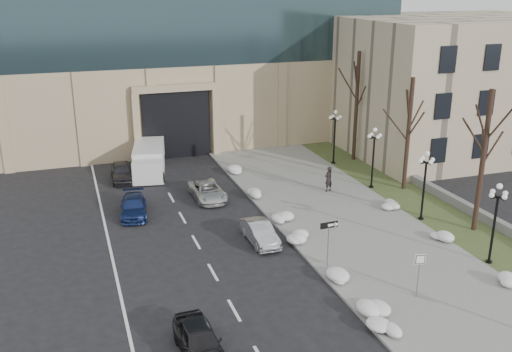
% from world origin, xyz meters
% --- Properties ---
extents(sidewalk, '(9.00, 40.00, 0.12)m').
position_xyz_m(sidewalk, '(3.50, 14.00, 0.06)').
color(sidewalk, gray).
rests_on(sidewalk, ground).
extents(curb, '(0.30, 40.00, 0.14)m').
position_xyz_m(curb, '(-1.00, 14.00, 0.07)').
color(curb, gray).
rests_on(curb, ground).
extents(grass_strip, '(4.00, 40.00, 0.10)m').
position_xyz_m(grass_strip, '(10.00, 14.00, 0.05)').
color(grass_strip, '#384924').
rests_on(grass_strip, ground).
extents(stone_wall, '(0.50, 30.00, 0.70)m').
position_xyz_m(stone_wall, '(12.00, 16.00, 0.35)').
color(stone_wall, slate).
rests_on(stone_wall, ground).
extents(classical_building, '(22.00, 18.12, 12.00)m').
position_xyz_m(classical_building, '(22.00, 27.98, 6.00)').
color(classical_building, tan).
rests_on(classical_building, ground).
extents(car_a, '(1.81, 4.14, 1.39)m').
position_xyz_m(car_a, '(-8.85, 3.14, 0.69)').
color(car_a, black).
rests_on(car_a, ground).
extents(car_b, '(1.43, 3.89, 1.27)m').
position_xyz_m(car_b, '(-2.85, 12.73, 0.64)').
color(car_b, '#9D9EA4').
rests_on(car_b, ground).
extents(car_c, '(2.23, 4.39, 1.22)m').
position_xyz_m(car_c, '(-9.48, 19.54, 0.61)').
color(car_c, navy).
rests_on(car_c, ground).
extents(car_d, '(2.18, 4.54, 1.25)m').
position_xyz_m(car_d, '(-4.03, 20.89, 0.62)').
color(car_d, silver).
rests_on(car_d, ground).
extents(car_e, '(1.86, 4.20, 1.40)m').
position_xyz_m(car_e, '(-9.41, 27.09, 0.70)').
color(car_e, '#313036').
rests_on(car_e, ground).
extents(pedestrian, '(0.81, 0.68, 1.90)m').
position_xyz_m(pedestrian, '(4.81, 19.29, 1.07)').
color(pedestrian, black).
rests_on(pedestrian, sidewalk).
extents(box_truck, '(3.61, 7.23, 2.19)m').
position_xyz_m(box_truck, '(-7.08, 28.31, 1.06)').
color(box_truck, silver).
rests_on(box_truck, ground).
extents(one_way_sign, '(1.07, 0.29, 2.86)m').
position_xyz_m(one_way_sign, '(-0.38, 8.20, 2.36)').
color(one_way_sign, slate).
rests_on(one_way_sign, ground).
extents(keep_sign, '(0.52, 0.17, 2.44)m').
position_xyz_m(keep_sign, '(2.35, 4.10, 1.80)').
color(keep_sign, slate).
rests_on(keep_sign, ground).
extents(snow_clump_b, '(1.10, 1.60, 0.36)m').
position_xyz_m(snow_clump_b, '(-0.88, 1.96, 0.30)').
color(snow_clump_b, white).
rests_on(snow_clump_b, sidewalk).
extents(snow_clump_c, '(1.10, 1.60, 0.36)m').
position_xyz_m(snow_clump_c, '(-0.46, 6.59, 0.30)').
color(snow_clump_c, white).
rests_on(snow_clump_c, sidewalk).
extents(snow_clump_d, '(1.10, 1.60, 0.36)m').
position_xyz_m(snow_clump_d, '(-0.69, 11.83, 0.30)').
color(snow_clump_d, white).
rests_on(snow_clump_d, sidewalk).
extents(snow_clump_e, '(1.10, 1.60, 0.36)m').
position_xyz_m(snow_clump_e, '(-0.60, 15.50, 0.30)').
color(snow_clump_e, white).
rests_on(snow_clump_e, sidewalk).
extents(snow_clump_f, '(1.10, 1.60, 0.36)m').
position_xyz_m(snow_clump_f, '(-0.69, 19.94, 0.30)').
color(snow_clump_f, white).
rests_on(snow_clump_f, sidewalk).
extents(snow_clump_g, '(1.10, 1.60, 0.36)m').
position_xyz_m(snow_clump_g, '(-0.58, 25.58, 0.30)').
color(snow_clump_g, white).
rests_on(snow_clump_g, sidewalk).
extents(snow_clump_h, '(1.10, 1.60, 0.36)m').
position_xyz_m(snow_clump_h, '(7.39, 3.44, 0.30)').
color(snow_clump_h, white).
rests_on(snow_clump_h, sidewalk).
extents(snow_clump_i, '(1.10, 1.60, 0.36)m').
position_xyz_m(snow_clump_i, '(7.51, 9.39, 0.30)').
color(snow_clump_i, white).
rests_on(snow_clump_i, sidewalk).
extents(snow_clump_j, '(1.10, 1.60, 0.36)m').
position_xyz_m(snow_clump_j, '(7.32, 14.69, 0.30)').
color(snow_clump_j, white).
rests_on(snow_clump_j, sidewalk).
extents(snow_clump_k, '(1.10, 1.60, 0.36)m').
position_xyz_m(snow_clump_k, '(7.66, 14.85, 0.30)').
color(snow_clump_k, white).
rests_on(snow_clump_k, sidewalk).
extents(snow_clump_l, '(1.10, 1.60, 0.36)m').
position_xyz_m(snow_clump_l, '(-0.38, 3.83, 0.30)').
color(snow_clump_l, white).
rests_on(snow_clump_l, sidewalk).
extents(lamppost_a, '(1.18, 1.18, 4.76)m').
position_xyz_m(lamppost_a, '(8.30, 6.00, 3.07)').
color(lamppost_a, black).
rests_on(lamppost_a, ground).
extents(lamppost_b, '(1.18, 1.18, 4.76)m').
position_xyz_m(lamppost_b, '(8.30, 12.50, 3.07)').
color(lamppost_b, black).
rests_on(lamppost_b, ground).
extents(lamppost_c, '(1.18, 1.18, 4.76)m').
position_xyz_m(lamppost_c, '(8.30, 19.00, 3.07)').
color(lamppost_c, black).
rests_on(lamppost_c, ground).
extents(lamppost_d, '(1.18, 1.18, 4.76)m').
position_xyz_m(lamppost_d, '(8.30, 25.50, 3.07)').
color(lamppost_d, black).
rests_on(lamppost_d, ground).
extents(tree_near, '(3.20, 3.20, 9.00)m').
position_xyz_m(tree_near, '(10.50, 10.00, 5.83)').
color(tree_near, black).
rests_on(tree_near, ground).
extents(tree_mid, '(3.20, 3.20, 8.50)m').
position_xyz_m(tree_mid, '(10.50, 18.00, 5.50)').
color(tree_mid, black).
rests_on(tree_mid, ground).
extents(tree_far, '(3.20, 3.20, 9.50)m').
position_xyz_m(tree_far, '(10.50, 26.00, 6.15)').
color(tree_far, black).
rests_on(tree_far, ground).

